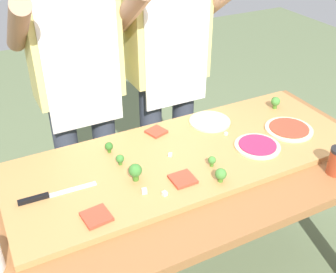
% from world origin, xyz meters
% --- Properties ---
extents(prep_table, '(1.72, 0.80, 0.77)m').
position_xyz_m(prep_table, '(0.00, 0.00, 0.67)').
color(prep_table, brown).
rests_on(prep_table, ground).
extents(cutting_board, '(1.50, 0.57, 0.03)m').
position_xyz_m(cutting_board, '(0.04, 0.08, 0.79)').
color(cutting_board, '#B27F47').
rests_on(cutting_board, prep_table).
extents(chefs_knife, '(0.29, 0.03, 0.02)m').
position_xyz_m(chefs_knife, '(-0.55, 0.07, 0.81)').
color(chefs_knife, '#B7BABF').
rests_on(chefs_knife, cutting_board).
extents(pizza_whole_tomato_red, '(0.22, 0.22, 0.02)m').
position_xyz_m(pizza_whole_tomato_red, '(0.55, 0.03, 0.81)').
color(pizza_whole_tomato_red, beige).
rests_on(pizza_whole_tomato_red, cutting_board).
extents(pizza_whole_beet_magenta, '(0.20, 0.20, 0.02)m').
position_xyz_m(pizza_whole_beet_magenta, '(0.34, -0.02, 0.81)').
color(pizza_whole_beet_magenta, beige).
rests_on(pizza_whole_beet_magenta, cutting_board).
extents(pizza_whole_white_garlic, '(0.19, 0.19, 0.02)m').
position_xyz_m(pizza_whole_white_garlic, '(0.27, 0.25, 0.81)').
color(pizza_whole_white_garlic, beige).
rests_on(pizza_whole_white_garlic, cutting_board).
extents(pizza_slice_far_right, '(0.10, 0.10, 0.01)m').
position_xyz_m(pizza_slice_far_right, '(-0.42, -0.12, 0.81)').
color(pizza_slice_far_right, '#BC3D28').
rests_on(pizza_slice_far_right, cutting_board).
extents(pizza_slice_far_left, '(0.09, 0.09, 0.01)m').
position_xyz_m(pizza_slice_far_left, '(-0.06, -0.07, 0.81)').
color(pizza_slice_far_left, '#BC3D28').
rests_on(pizza_slice_far_left, cutting_board).
extents(pizza_slice_near_right, '(0.10, 0.10, 0.01)m').
position_xyz_m(pizza_slice_near_right, '(-0.00, 0.28, 0.81)').
color(pizza_slice_near_right, '#BC3D28').
rests_on(pizza_slice_near_right, cutting_board).
extents(broccoli_floret_back_left, '(0.05, 0.05, 0.07)m').
position_xyz_m(broccoli_floret_back_left, '(-0.22, 0.01, 0.84)').
color(broccoli_floret_back_left, '#3F7220').
rests_on(broccoli_floret_back_left, cutting_board).
extents(broccoli_floret_front_right, '(0.04, 0.04, 0.06)m').
position_xyz_m(broccoli_floret_front_right, '(0.07, -0.14, 0.83)').
color(broccoli_floret_front_right, '#487A23').
rests_on(broccoli_floret_front_right, cutting_board).
extents(broccoli_floret_back_mid, '(0.03, 0.03, 0.05)m').
position_xyz_m(broccoli_floret_back_mid, '(0.09, -0.05, 0.83)').
color(broccoli_floret_back_mid, '#487A23').
rests_on(broccoli_floret_back_mid, cutting_board).
extents(broccoli_floret_front_left, '(0.04, 0.04, 0.05)m').
position_xyz_m(broccoli_floret_front_left, '(-0.24, 0.23, 0.83)').
color(broccoli_floret_front_left, '#366618').
rests_on(broccoli_floret_front_left, cutting_board).
extents(broccoli_floret_front_mid, '(0.03, 0.03, 0.05)m').
position_xyz_m(broccoli_floret_front_mid, '(-0.24, 0.13, 0.83)').
color(broccoli_floret_front_mid, '#3F7220').
rests_on(broccoli_floret_front_mid, cutting_board).
extents(broccoli_floret_center_left, '(0.05, 0.05, 0.06)m').
position_xyz_m(broccoli_floret_center_left, '(0.63, 0.22, 0.84)').
color(broccoli_floret_center_left, '#487A23').
rests_on(broccoli_floret_center_left, cutting_board).
extents(cheese_crumble_a, '(0.02, 0.02, 0.01)m').
position_xyz_m(cheese_crumble_a, '(-0.03, 0.09, 0.81)').
color(cheese_crumble_a, white).
rests_on(cheese_crumble_a, cutting_board).
extents(cheese_crumble_b, '(0.02, 0.02, 0.02)m').
position_xyz_m(cheese_crumble_b, '(-0.22, -0.08, 0.81)').
color(cheese_crumble_b, silver).
rests_on(cheese_crumble_b, cutting_board).
extents(cheese_crumble_c, '(0.02, 0.02, 0.01)m').
position_xyz_m(cheese_crumble_c, '(0.27, 0.12, 0.81)').
color(cheese_crumble_c, silver).
rests_on(cheese_crumble_c, cutting_board).
extents(cheese_crumble_d, '(0.02, 0.02, 0.02)m').
position_xyz_m(cheese_crumble_d, '(-0.16, -0.12, 0.81)').
color(cheese_crumble_d, silver).
rests_on(cheese_crumble_d, cutting_board).
extents(cook_left, '(0.54, 0.39, 1.67)m').
position_xyz_m(cook_left, '(-0.25, 0.60, 1.00)').
color(cook_left, '#333847').
rests_on(cook_left, ground).
extents(cook_right, '(0.54, 0.39, 1.67)m').
position_xyz_m(cook_right, '(0.22, 0.60, 1.00)').
color(cook_right, '#333847').
rests_on(cook_right, ground).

